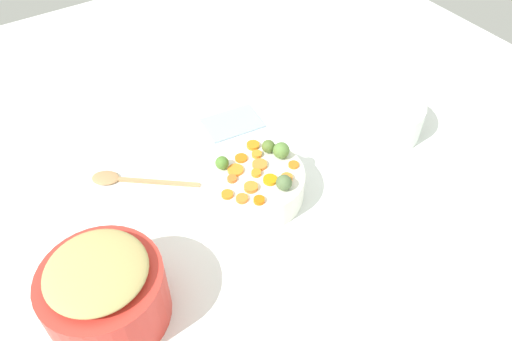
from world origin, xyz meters
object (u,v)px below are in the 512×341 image
at_px(metal_pot, 106,296).
at_px(casserole_dish, 383,117).
at_px(serving_bowl_carrots, 256,184).
at_px(wooden_spoon, 121,179).

height_order(metal_pot, casserole_dish, metal_pot).
distance_m(metal_pot, casserole_dish, 0.90).
xyz_separation_m(serving_bowl_carrots, metal_pot, (-0.44, -0.12, 0.03)).
relative_size(serving_bowl_carrots, metal_pot, 0.98).
bearing_deg(wooden_spoon, metal_pot, -115.12).
distance_m(metal_pot, wooden_spoon, 0.40).
xyz_separation_m(serving_bowl_carrots, wooden_spoon, (-0.27, 0.24, -0.04)).
xyz_separation_m(serving_bowl_carrots, casserole_dish, (0.45, 0.01, 0.01)).
relative_size(wooden_spoon, casserole_dish, 1.10).
height_order(serving_bowl_carrots, metal_pot, metal_pot).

